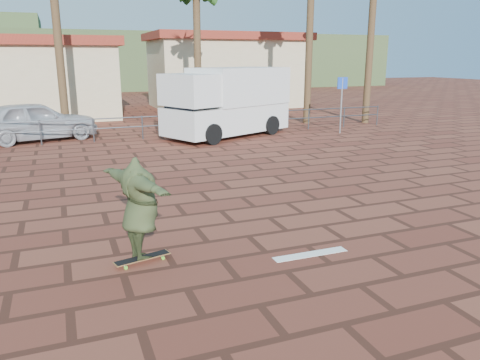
% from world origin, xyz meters
% --- Properties ---
extents(ground, '(120.00, 120.00, 0.00)m').
position_xyz_m(ground, '(0.00, 0.00, 0.00)').
color(ground, brown).
rests_on(ground, ground).
extents(paint_stripe, '(1.40, 0.22, 0.01)m').
position_xyz_m(paint_stripe, '(0.70, -1.20, 0.00)').
color(paint_stripe, white).
rests_on(paint_stripe, ground).
extents(guardrail, '(24.06, 0.06, 1.00)m').
position_xyz_m(guardrail, '(0.00, 12.00, 0.68)').
color(guardrail, '#47494F').
rests_on(guardrail, ground).
extents(building_west, '(12.60, 7.60, 4.50)m').
position_xyz_m(building_west, '(-6.00, 22.00, 2.28)').
color(building_west, beige).
rests_on(building_west, ground).
extents(building_east, '(10.60, 6.60, 5.00)m').
position_xyz_m(building_east, '(8.00, 24.00, 2.54)').
color(building_east, beige).
rests_on(building_east, ground).
extents(hill_front, '(70.00, 18.00, 6.00)m').
position_xyz_m(hill_front, '(0.00, 50.00, 3.00)').
color(hill_front, '#384C28').
rests_on(hill_front, ground).
extents(longboard, '(0.99, 0.44, 0.10)m').
position_xyz_m(longboard, '(-2.13, -0.47, 0.08)').
color(longboard, olive).
rests_on(longboard, ground).
extents(skateboarder, '(1.23, 2.21, 1.74)m').
position_xyz_m(skateboarder, '(-2.13, -0.47, 0.97)').
color(skateboarder, '#343E21').
rests_on(skateboarder, longboard).
extents(campervan, '(6.17, 4.53, 2.95)m').
position_xyz_m(campervan, '(3.68, 11.52, 1.55)').
color(campervan, silver).
rests_on(campervan, ground).
extents(car_silver, '(5.19, 3.11, 1.66)m').
position_xyz_m(car_silver, '(-4.19, 13.21, 0.83)').
color(car_silver, '#B0B1B7').
rests_on(car_silver, ground).
extents(car_white, '(4.70, 2.05, 1.50)m').
position_xyz_m(car_white, '(3.82, 13.00, 0.75)').
color(car_white, white).
rests_on(car_white, ground).
extents(street_sign, '(0.51, 0.07, 2.52)m').
position_xyz_m(street_sign, '(8.77, 10.41, 1.76)').
color(street_sign, gray).
rests_on(street_sign, ground).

